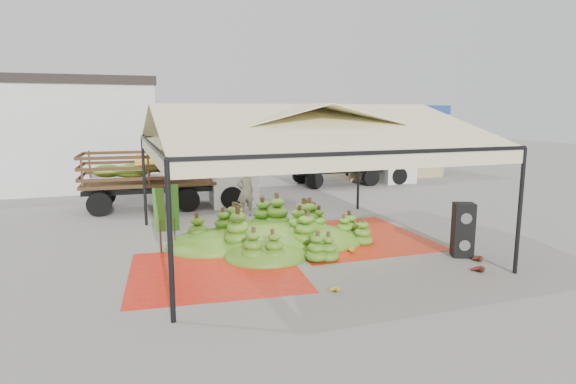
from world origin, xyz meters
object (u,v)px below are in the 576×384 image
object	(u,v)px
speaker_stack	(463,230)
vendor	(245,192)
banana_heap	(271,223)
truck_left	(178,172)
truck_right	(358,158)

from	to	relation	value
speaker_stack	vendor	world-z (taller)	vendor
banana_heap	truck_left	world-z (taller)	truck_left
speaker_stack	truck_left	xyz separation A→B (m)	(-6.25, 9.30, 0.69)
speaker_stack	vendor	bearing A→B (deg)	145.53
vendor	truck_left	size ratio (longest dim) A/B	0.26
banana_heap	vendor	world-z (taller)	vendor
speaker_stack	vendor	distance (m)	7.96
speaker_stack	truck_left	size ratio (longest dim) A/B	0.21
speaker_stack	vendor	xyz separation A→B (m)	(-4.15, 6.79, 0.17)
speaker_stack	truck_right	xyz separation A→B (m)	(3.42, 12.45, 0.65)
truck_left	truck_right	world-z (taller)	truck_left
speaker_stack	vendor	size ratio (longest dim) A/B	0.81
banana_heap	truck_right	size ratio (longest dim) A/B	0.90
vendor	truck_left	xyz separation A→B (m)	(-2.10, 2.51, 0.52)
banana_heap	speaker_stack	distance (m)	5.25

